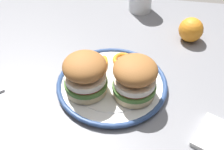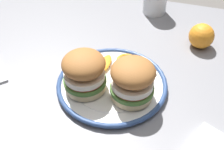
{
  "view_description": "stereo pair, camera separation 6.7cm",
  "coord_description": "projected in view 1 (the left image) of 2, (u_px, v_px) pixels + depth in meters",
  "views": [
    {
      "loc": [
        0.01,
        -0.48,
        1.27
      ],
      "look_at": [
        -0.08,
        0.03,
        0.79
      ],
      "focal_mm": 47.21,
      "sensor_mm": 36.0,
      "label": 1
    },
    {
      "loc": [
        0.07,
        -0.47,
        1.27
      ],
      "look_at": [
        -0.08,
        0.03,
        0.79
      ],
      "focal_mm": 47.21,
      "sensor_mm": 36.0,
      "label": 2
    }
  ],
  "objects": [
    {
      "name": "dining_table",
      "position": [
        139.0,
        124.0,
        0.77
      ],
      "size": [
        1.26,
        1.0,
        0.75
      ],
      "color": "gray",
      "rests_on": "ground"
    },
    {
      "name": "sandwich_half_left",
      "position": [
        135.0,
        79.0,
        0.66
      ],
      "size": [
        0.1,
        0.1,
        0.1
      ],
      "color": "beige",
      "rests_on": "dinner_plate"
    },
    {
      "name": "sandwich_half_right",
      "position": [
        85.0,
        74.0,
        0.67
      ],
      "size": [
        0.1,
        0.1,
        0.1
      ],
      "color": "beige",
      "rests_on": "dinner_plate"
    },
    {
      "name": "orange_peel_strip_short",
      "position": [
        102.0,
        64.0,
        0.77
      ],
      "size": [
        0.03,
        0.07,
        0.01
      ],
      "color": "orange",
      "rests_on": "dinner_plate"
    },
    {
      "name": "dinner_plate",
      "position": [
        112.0,
        84.0,
        0.73
      ],
      "size": [
        0.27,
        0.27,
        0.02
      ],
      "color": "white",
      "rests_on": "dining_table"
    },
    {
      "name": "whole_orange",
      "position": [
        191.0,
        30.0,
        0.86
      ],
      "size": [
        0.07,
        0.07,
        0.07
      ],
      "primitive_type": "sphere",
      "color": "orange",
      "rests_on": "dining_table"
    },
    {
      "name": "orange_peel_curled",
      "position": [
        123.0,
        60.0,
        0.78
      ],
      "size": [
        0.08,
        0.08,
        0.01
      ],
      "color": "orange",
      "rests_on": "dinner_plate"
    },
    {
      "name": "orange_peel_strip_long",
      "position": [
        140.0,
        71.0,
        0.75
      ],
      "size": [
        0.08,
        0.07,
        0.01
      ],
      "color": "orange",
      "rests_on": "dinner_plate"
    }
  ]
}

